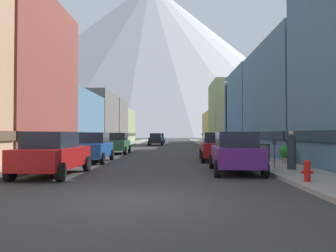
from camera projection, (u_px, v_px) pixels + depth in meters
ground_plane at (131, 200)px, 8.65m from camera, size 400.00×400.00×0.00m
sidewalk_left at (118, 146)px, 43.75m from camera, size 2.50×100.00×0.15m
sidewalk_right at (214, 146)px, 43.52m from camera, size 2.50×100.00×0.15m
storefront_left_2 at (55, 122)px, 35.82m from camera, size 8.50×11.49×6.09m
storefront_left_3 at (86, 120)px, 47.23m from camera, size 7.75×10.57×7.46m
storefront_left_4 at (96, 123)px, 57.94m from camera, size 10.07×9.71×7.41m
storefront_left_5 at (116, 127)px, 68.42m from camera, size 6.64×11.34×6.52m
storefront_right_1 at (323, 102)px, 25.17m from camera, size 9.80×11.96×8.40m
storefront_right_2 at (275, 112)px, 37.06m from camera, size 9.83×11.16×8.53m
storefront_right_3 at (255, 122)px, 46.99m from camera, size 10.28×8.57×6.90m
storefront_right_4 at (232, 114)px, 57.22m from camera, size 7.09×11.07×10.45m
storefront_right_5 at (225, 128)px, 69.89m from camera, size 8.47×13.85×6.12m
car_left_0 at (53, 154)px, 13.61m from camera, size 2.16×4.44×1.78m
car_left_1 at (92, 147)px, 20.25m from camera, size 2.18×4.45×1.78m
car_left_2 at (117, 143)px, 28.78m from camera, size 2.16×4.45×1.78m
car_right_0 at (235, 152)px, 14.68m from camera, size 2.25×4.48×1.78m
car_right_1 at (217, 146)px, 21.23m from camera, size 2.23×4.48×1.78m
car_driving_0 at (159, 138)px, 61.14m from camera, size 2.06×4.40×1.78m
car_driving_1 at (156, 139)px, 49.30m from camera, size 2.06×4.40×1.78m
fire_hydrant_near at (307, 170)px, 10.92m from camera, size 0.40×0.22×0.70m
parking_meter_near at (274, 149)px, 15.54m from camera, size 0.14×0.10×1.33m
trash_bin_right at (265, 152)px, 19.33m from camera, size 0.59×0.59×0.98m
potted_plant_0 at (287, 153)px, 17.55m from camera, size 0.71×0.71×0.95m
pedestrian_0 at (63, 146)px, 22.19m from camera, size 0.36×0.36×1.61m
pedestrian_1 at (291, 151)px, 14.69m from camera, size 0.36×0.36×1.69m
streetlamp_right at (226, 106)px, 27.34m from camera, size 0.36×0.36×5.86m
mountain_backdrop at (150, 59)px, 270.29m from camera, size 278.76×278.76×123.78m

